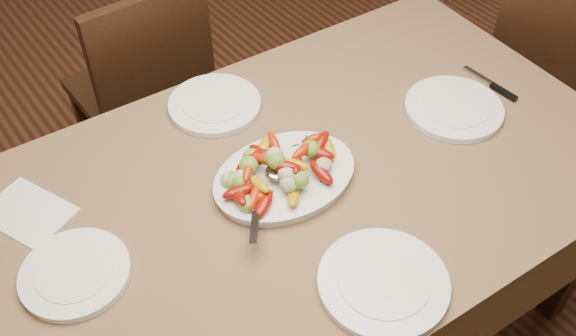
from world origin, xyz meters
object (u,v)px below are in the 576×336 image
(plate_far, at_px, (215,105))
(plate_near, at_px, (383,283))
(chair_far, at_px, (138,89))
(plate_right, at_px, (454,109))
(serving_platter, at_px, (285,178))
(chair_right, at_px, (552,77))
(plate_left, at_px, (75,274))
(dining_table, at_px, (288,271))

(plate_far, distance_m, plate_near, 0.74)
(chair_far, relative_size, plate_right, 3.40)
(serving_platter, xyz_separation_m, plate_near, (-0.01, -0.38, -0.00))
(serving_platter, height_order, plate_right, serving_platter)
(plate_far, relative_size, plate_near, 0.91)
(chair_right, height_order, plate_far, chair_right)
(serving_platter, height_order, plate_far, serving_platter)
(chair_right, distance_m, plate_right, 0.79)
(plate_left, bearing_deg, plate_near, -38.94)
(plate_left, relative_size, plate_near, 0.84)
(plate_far, height_order, plate_near, same)
(serving_platter, bearing_deg, plate_near, -92.01)
(chair_far, distance_m, plate_left, 1.06)
(dining_table, bearing_deg, chair_far, 89.92)
(plate_left, bearing_deg, chair_right, -0.47)
(plate_left, height_order, plate_right, same)
(plate_right, xyz_separation_m, plate_near, (-0.56, -0.31, 0.00))
(chair_right, relative_size, plate_left, 3.84)
(chair_far, bearing_deg, plate_right, 119.11)
(serving_platter, relative_size, plate_right, 1.33)
(plate_left, bearing_deg, plate_right, -6.20)
(chair_right, height_order, plate_right, chair_right)
(plate_left, bearing_deg, dining_table, -6.70)
(dining_table, xyz_separation_m, plate_near, (-0.01, -0.37, 0.39))
(dining_table, bearing_deg, chair_right, 2.23)
(serving_platter, bearing_deg, plate_left, 174.83)
(chair_far, height_order, plate_right, chair_far)
(plate_left, bearing_deg, chair_far, 57.12)
(plate_left, distance_m, plate_right, 1.11)
(chair_far, xyz_separation_m, plate_near, (-0.01, -1.29, 0.29))
(chair_far, xyz_separation_m, plate_right, (0.55, -0.97, 0.29))
(dining_table, relative_size, plate_right, 6.59)
(dining_table, height_order, serving_platter, serving_platter)
(chair_right, distance_m, plate_near, 1.38)
(chair_right, bearing_deg, dining_table, 71.36)
(dining_table, xyz_separation_m, plate_right, (0.55, -0.06, 0.39))
(dining_table, xyz_separation_m, plate_far, (0.01, 0.37, 0.39))
(plate_left, relative_size, plate_far, 0.93)
(chair_far, distance_m, plate_near, 1.32)
(chair_right, distance_m, plate_left, 1.85)
(serving_platter, bearing_deg, chair_far, 89.96)
(plate_left, xyz_separation_m, plate_near, (0.54, -0.43, 0.00))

